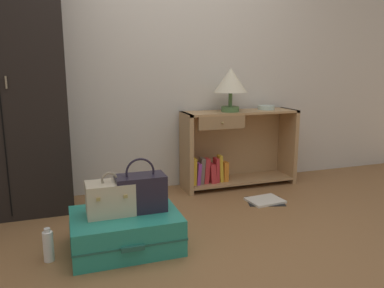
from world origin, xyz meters
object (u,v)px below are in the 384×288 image
Objects in this scene: bowl at (266,108)px; train_case at (110,198)px; open_book_on_floor at (265,201)px; table_lamp at (231,82)px; bookshelf at (234,149)px; bottle at (48,246)px; handbag at (141,192)px; wardrobe at (3,81)px; suitcase_large at (126,230)px.

bowl reaches higher than train_case.
open_book_on_floor is (-0.28, -0.53, -0.76)m from bowl.
train_case is (-1.26, -0.93, -0.68)m from table_lamp.
bottle is (-1.72, -1.02, -0.27)m from bookshelf.
bowl is 0.46× the size of handbag.
table_lamp is 1.09× the size of open_book_on_floor.
train_case is at bearing -143.80° from bookshelf.
wardrobe is 1.93m from table_lamp.
handbag reaches higher than suitcase_large.
bookshelf is 1.61m from suitcase_large.
table_lamp is 1.56m from handbag.
wardrobe is 5.18× the size of table_lamp.
open_book_on_floor is at bearing -118.05° from bowl.
suitcase_large is at bearing -160.62° from open_book_on_floor.
bowl is at bearing 6.14° from table_lamp.
suitcase_large reaches higher than open_book_on_floor.
wardrobe is 1.44m from handbag.
suitcase_large reaches higher than bottle.
handbag is 1.67× the size of bottle.
bookshelf is at bearing 34.50° from table_lamp.
bowl is at bearing 61.95° from open_book_on_floor.
wardrobe is 5.96× the size of handbag.
bookshelf is 2.02m from bottle.
bookshelf reaches higher than open_book_on_floor.
table_lamp is 1.92× the size of bottle.
train_case reaches higher than suitcase_large.
table_lamp reaches higher than train_case.
handbag is (-1.06, -0.93, -0.67)m from table_lamp.
wardrobe reaches higher than table_lamp.
bottle is at bearing -73.39° from wardrobe.
open_book_on_floor is at bearing 20.22° from handbag.
bookshelf is 2.79× the size of table_lamp.
bookshelf is 3.05× the size of open_book_on_floor.
wardrobe is at bearing -177.90° from bookshelf.
wardrobe is 5.67× the size of open_book_on_floor.
bottle is (-2.07, -1.02, -0.67)m from bowl.
table_lamp is at bearing 0.77° from wardrobe.
train_case is at bearing 165.92° from suitcase_large.
wardrobe is 3.05× the size of suitcase_large.
bowl is 0.24× the size of suitcase_large.
wardrobe is 1.86× the size of bookshelf.
table_lamp is 1.15× the size of handbag.
bowl is at bearing 33.34° from handbag.
wardrobe is at bearing 134.00° from handbag.
handbag is at bearing -46.00° from wardrobe.
train_case is at bearing -162.57° from open_book_on_floor.
bottle is 0.57× the size of open_book_on_floor.
bowl is (2.35, 0.07, -0.29)m from wardrobe.
bowl reaches higher than bookshelf.
handbag is 0.95× the size of open_book_on_floor.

